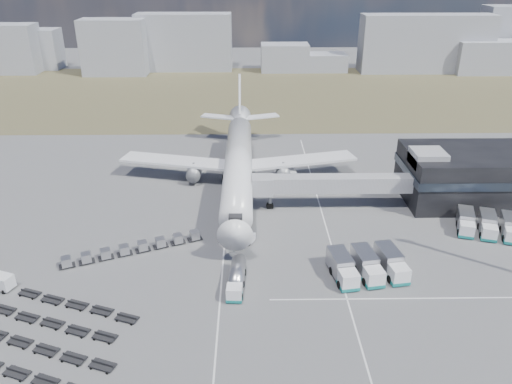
{
  "coord_description": "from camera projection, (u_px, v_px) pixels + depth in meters",
  "views": [
    {
      "loc": [
        2.21,
        -65.17,
        43.8
      ],
      "look_at": [
        3.51,
        19.33,
        4.0
      ],
      "focal_mm": 35.0,
      "sensor_mm": 36.0,
      "label": 1
    }
  ],
  "objects": [
    {
      "name": "skyline",
      "position": [
        279.0,
        46.0,
        208.81
      ],
      "size": [
        300.7,
        26.8,
        25.41
      ],
      "color": "#9396A1",
      "rests_on": "ground"
    },
    {
      "name": "jet_bridge",
      "position": [
        321.0,
        184.0,
        94.12
      ],
      "size": [
        30.3,
        3.8,
        7.05
      ],
      "color": "#939399",
      "rests_on": "ground"
    },
    {
      "name": "terminal",
      "position": [
        481.0,
        175.0,
        97.68
      ],
      "size": [
        30.4,
        16.4,
        11.0
      ],
      "color": "black",
      "rests_on": "ground"
    },
    {
      "name": "catering_truck",
      "position": [
        289.0,
        174.0,
        108.15
      ],
      "size": [
        2.79,
        5.6,
        2.47
      ],
      "rotation": [
        0.0,
        0.0,
        0.11
      ],
      "color": "white",
      "rests_on": "ground"
    },
    {
      "name": "baggage_dollies",
      "position": [
        39.0,
        335.0,
        63.33
      ],
      "size": [
        25.72,
        21.0,
        0.73
      ],
      "rotation": [
        0.0,
        0.0,
        -0.35
      ],
      "color": "black",
      "rests_on": "ground"
    },
    {
      "name": "grass_strip",
      "position": [
        242.0,
        94.0,
        177.08
      ],
      "size": [
        420.0,
        90.0,
        0.01
      ],
      "primitive_type": "cube",
      "color": "#483F2B",
      "rests_on": "ground"
    },
    {
      "name": "lane_markings",
      "position": [
        296.0,
        257.0,
        80.43
      ],
      "size": [
        47.12,
        110.0,
        0.01
      ],
      "color": "silver",
      "rests_on": "ground"
    },
    {
      "name": "pushback_tug",
      "position": [
        244.0,
        238.0,
        84.5
      ],
      "size": [
        4.05,
        3.19,
        1.57
      ],
      "primitive_type": "cube",
      "rotation": [
        0.0,
        0.0,
        -0.38
      ],
      "color": "white",
      "rests_on": "ground"
    },
    {
      "name": "uld_row",
      "position": [
        134.0,
        248.0,
        81.15
      ],
      "size": [
        21.95,
        10.25,
        1.56
      ],
      "rotation": [
        0.0,
        0.0,
        0.39
      ],
      "color": "black",
      "rests_on": "ground"
    },
    {
      "name": "airliner",
      "position": [
        238.0,
        160.0,
        104.61
      ],
      "size": [
        51.59,
        64.53,
        17.62
      ],
      "color": "white",
      "rests_on": "ground"
    },
    {
      "name": "fuel_tanker",
      "position": [
        236.0,
        278.0,
        72.78
      ],
      "size": [
        2.84,
        8.98,
        2.86
      ],
      "rotation": [
        0.0,
        0.0,
        -0.07
      ],
      "color": "white",
      "rests_on": "ground"
    },
    {
      "name": "ground",
      "position": [
        235.0,
        268.0,
        77.58
      ],
      "size": [
        420.0,
        420.0,
        0.0
      ],
      "primitive_type": "plane",
      "color": "#565659",
      "rests_on": "ground"
    },
    {
      "name": "service_trucks_far",
      "position": [
        488.0,
        225.0,
        86.92
      ],
      "size": [
        11.55,
        10.0,
        2.97
      ],
      "rotation": [
        0.0,
        0.0,
        -0.31
      ],
      "color": "white",
      "rests_on": "ground"
    },
    {
      "name": "service_trucks_near",
      "position": [
        367.0,
        265.0,
        75.2
      ],
      "size": [
        11.7,
        9.57,
        3.21
      ],
      "rotation": [
        0.0,
        0.0,
        0.16
      ],
      "color": "white",
      "rests_on": "ground"
    }
  ]
}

